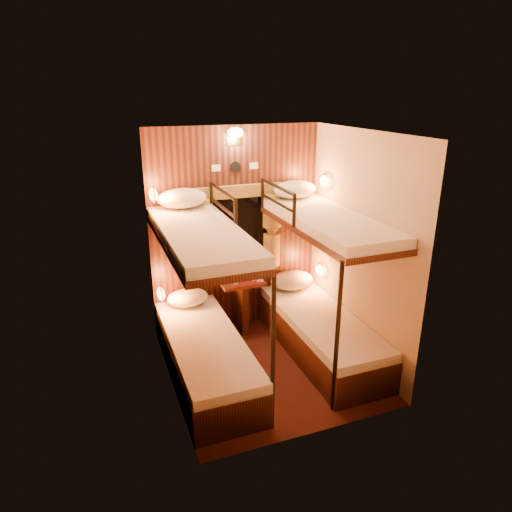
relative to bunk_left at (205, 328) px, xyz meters
name	(u,v)px	position (x,y,z in m)	size (l,w,h in m)	color
floor	(268,367)	(0.65, -0.07, -0.56)	(2.10, 2.10, 0.00)	#36140E
ceiling	(271,133)	(0.65, -0.07, 1.84)	(2.10, 2.10, 0.00)	silver
wall_back	(235,231)	(0.65, 0.98, 0.64)	(2.40, 2.40, 0.00)	#C6B293
wall_front	(321,306)	(0.65, -1.12, 0.64)	(2.40, 2.40, 0.00)	#C6B293
wall_left	(166,275)	(-0.35, -0.07, 0.64)	(2.40, 2.40, 0.00)	#C6B293
wall_right	(358,249)	(1.65, -0.07, 0.64)	(2.40, 2.40, 0.00)	#C6B293
back_panel	(236,231)	(0.65, 0.97, 0.64)	(2.00, 0.03, 2.40)	black
bunk_left	(205,328)	(0.00, 0.00, 0.00)	(0.72, 1.90, 1.82)	black
bunk_right	(322,307)	(1.30, 0.00, 0.00)	(0.72, 1.90, 1.82)	black
window	(237,234)	(0.65, 0.94, 0.62)	(1.00, 0.12, 0.79)	black
curtains	(237,227)	(0.65, 0.90, 0.71)	(1.10, 0.22, 1.00)	olive
back_fixtures	(235,140)	(0.65, 0.93, 1.69)	(0.54, 0.09, 0.48)	black
reading_lamps	(245,236)	(0.65, 0.63, 0.68)	(2.00, 0.20, 1.25)	orange
table	(242,299)	(0.65, 0.78, -0.14)	(0.50, 0.34, 0.66)	#541913
bottle_left	(235,276)	(0.55, 0.71, 0.19)	(0.07, 0.07, 0.23)	#99BFE5
bottle_right	(239,272)	(0.62, 0.79, 0.20)	(0.07, 0.07, 0.25)	#99BFE5
sachet_a	(260,280)	(0.85, 0.70, 0.09)	(0.08, 0.06, 0.01)	silver
sachet_b	(254,280)	(0.79, 0.75, 0.09)	(0.07, 0.05, 0.01)	silver
pillow_lower_left	(188,297)	(0.00, 0.76, -0.01)	(0.47, 0.33, 0.18)	white
pillow_lower_right	(292,280)	(1.30, 0.77, 0.00)	(0.53, 0.38, 0.21)	white
pillow_upper_left	(182,198)	(0.00, 0.76, 1.13)	(0.52, 0.37, 0.20)	white
pillow_upper_right	(295,189)	(1.30, 0.77, 1.13)	(0.50, 0.36, 0.20)	white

